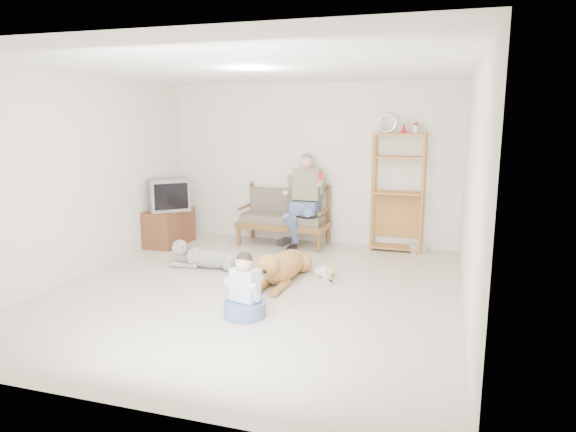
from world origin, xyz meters
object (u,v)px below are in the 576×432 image
(tv_stand, at_px, (169,227))
(golden_retriever, at_px, (282,266))
(etagere, at_px, (398,191))
(loveseat, at_px, (285,216))

(tv_stand, xyz_separation_m, golden_retriever, (2.45, -1.34, -0.10))
(etagere, bearing_deg, golden_retriever, -121.47)
(tv_stand, height_order, golden_retriever, tv_stand)
(tv_stand, bearing_deg, loveseat, 20.29)
(etagere, relative_size, tv_stand, 2.40)
(tv_stand, distance_m, golden_retriever, 2.80)
(tv_stand, bearing_deg, etagere, 13.40)
(loveseat, distance_m, etagere, 1.92)
(loveseat, xyz_separation_m, etagere, (1.86, 0.13, 0.49))
(loveseat, height_order, tv_stand, loveseat)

